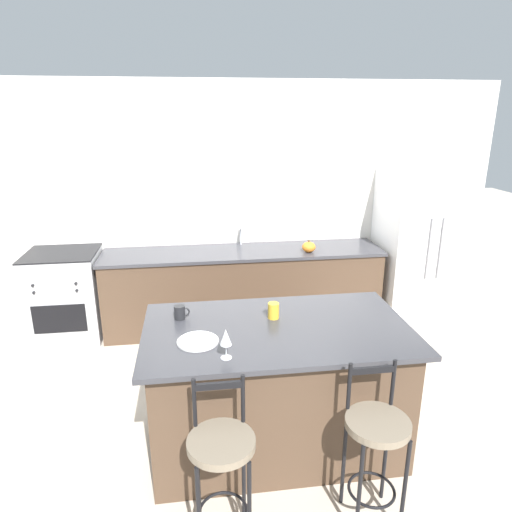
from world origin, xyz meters
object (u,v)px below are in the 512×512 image
Objects in this scene: coffee_mug at (180,312)px; bar_stool_far at (376,439)px; dinner_plate at (198,341)px; tumbler_cup at (273,311)px; bar_stool_near at (222,459)px; wine_glass at (226,338)px; oven_range at (66,295)px; pumpkin_decoration at (309,247)px; refrigerator at (416,246)px.

bar_stool_far is at bearing -40.91° from coffee_mug.
dinner_plate is (-0.99, 0.60, 0.39)m from bar_stool_far.
bar_stool_near is at bearing -115.87° from tumbler_cup.
tumbler_cup reaches higher than bar_stool_far.
bar_stool_far is at bearing 2.15° from bar_stool_near.
dinner_plate is 0.31m from wine_glass.
oven_range is 3.61m from bar_stool_far.
oven_range is 6.54× the size of pumpkin_decoration.
refrigerator is at bearing -0.75° from oven_range.
dinner_plate is at bearing 148.98° from bar_stool_far.
dinner_plate is at bearing -56.82° from oven_range.
tumbler_cup is (-1.99, -1.78, 0.12)m from refrigerator.
coffee_mug is 0.76× the size of pumpkin_decoration.
tumbler_cup is (0.55, 0.28, 0.05)m from dinner_plate.
pumpkin_decoration reaches higher than oven_range.
tumbler_cup is (0.38, 0.51, -0.08)m from wine_glass.
bar_stool_far is at bearing -31.02° from dinner_plate.
wine_glass is (-2.37, -2.29, 0.20)m from refrigerator.
dinner_plate reaches higher than oven_range.
oven_range is 8.27× the size of tumbler_cup.
bar_stool_far is at bearing -24.38° from wine_glass.
coffee_mug reaches higher than pumpkin_decoration.
wine_glass is at bearing 155.62° from bar_stool_far.
pumpkin_decoration reaches higher than dinner_plate.
wine_glass is 0.64m from tumbler_cup.
tumbler_cup is at bearing -6.94° from coffee_mug.
coffee_mug is at bearing 107.91° from dinner_plate.
oven_range is at bearing 125.86° from coffee_mug.
dinner_plate is 0.39m from coffee_mug.
dinner_plate is 0.62m from tumbler_cup.
coffee_mug is 2.09m from pumpkin_decoration.
bar_stool_near is at bearing -99.01° from wine_glass.
refrigerator is 3.15m from coffee_mug.
dinner_plate is at bearing -122.17° from pumpkin_decoration.
dinner_plate is 2.32m from pumpkin_decoration.
coffee_mug is at bearing -54.14° from oven_range.
oven_range is at bearing 136.49° from tumbler_cup.
refrigerator is 3.30m from wine_glass.
refrigerator reaches higher than bar_stool_far.
bar_stool_far reaches higher than oven_range.
bar_stool_far is 6.82× the size of pumpkin_decoration.
pumpkin_decoration is at bearing 63.95° from wine_glass.
bar_stool_near is 1.11m from coffee_mug.
tumbler_cup is (1.93, -1.83, 0.53)m from oven_range.
bar_stool_near is (1.49, -2.75, 0.09)m from oven_range.
coffee_mug is (-0.28, 0.59, -0.08)m from wine_glass.
pumpkin_decoration is (0.24, 2.56, 0.39)m from bar_stool_far.
coffee_mug is 0.96× the size of tumbler_cup.
oven_range is at bearing 176.62° from pumpkin_decoration.
bar_stool_near is 8.93× the size of coffee_mug.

